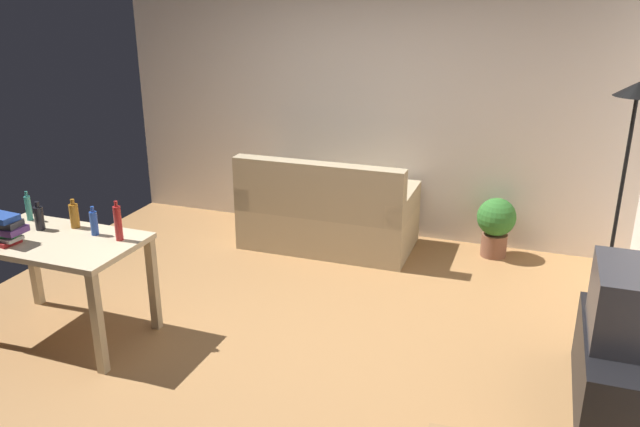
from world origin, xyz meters
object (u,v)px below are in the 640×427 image
at_px(bottle_blue, 94,223).
at_px(tv, 630,304).
at_px(desk, 57,253).
at_px(potted_plant, 496,223).
at_px(book_stack, 4,228).
at_px(bottle_amber, 74,215).
at_px(torchiere_lamp, 630,139).
at_px(couch, 327,217).
at_px(bottle_dark, 39,218).
at_px(bottle_red, 118,223).
at_px(tv_stand, 617,372).
at_px(bottle_tall, 28,208).

bearing_deg(bottle_blue, tv, 4.24).
bearing_deg(tv, desk, 96.44).
relative_size(potted_plant, book_stack, 2.01).
bearing_deg(tv, bottle_amber, 92.89).
distance_m(bottle_amber, book_stack, 0.48).
height_order(tv, bottle_blue, bottle_blue).
xyz_separation_m(torchiere_lamp, desk, (-3.72, -1.60, -0.76)).
xyz_separation_m(desk, book_stack, (-0.25, -0.18, 0.22)).
height_order(couch, torchiere_lamp, torchiere_lamp).
bearing_deg(torchiere_lamp, bottle_blue, -157.68).
height_order(tv, torchiere_lamp, torchiere_lamp).
distance_m(bottle_dark, bottle_amber, 0.24).
bearing_deg(desk, potted_plant, 43.01).
bearing_deg(torchiere_lamp, bottle_red, -155.91).
bearing_deg(tv, potted_plant, 23.06).
distance_m(tv, bottle_blue, 3.51).
relative_size(potted_plant, bottle_dark, 2.69).
xyz_separation_m(tv_stand, tv, (0.00, 0.00, 0.46)).
relative_size(tv_stand, torchiere_lamp, 0.61).
distance_m(tv_stand, torchiere_lamp, 1.66).
relative_size(bottle_blue, bottle_red, 0.74).
bearing_deg(bottle_dark, torchiere_lamp, 20.64).
xyz_separation_m(tv_stand, bottle_dark, (-3.94, -0.31, 0.61)).
xyz_separation_m(bottle_blue, book_stack, (-0.47, -0.34, 0.02)).
bearing_deg(desk, couch, 61.64).
bearing_deg(bottle_amber, tv, 2.89).
bearing_deg(bottle_tall, bottle_dark, -31.26).
relative_size(bottle_tall, bottle_red, 0.79).
distance_m(potted_plant, bottle_blue, 3.56).
height_order(desk, bottle_amber, bottle_amber).
xyz_separation_m(tv_stand, book_stack, (-3.97, -0.60, 0.63)).
distance_m(couch, bottle_blue, 2.37).
height_order(potted_plant, book_stack, book_stack).
xyz_separation_m(desk, bottle_amber, (-0.01, 0.23, 0.20)).
distance_m(desk, bottle_blue, 0.34).
distance_m(tv, potted_plant, 2.33).
bearing_deg(couch, bottle_amber, 57.69).
relative_size(tv, bottle_amber, 2.77).
bearing_deg(torchiere_lamp, tv, -89.83).
bearing_deg(bottle_red, torchiere_lamp, 24.09).
bearing_deg(book_stack, bottle_amber, 58.95).
relative_size(bottle_tall, book_stack, 0.80).
relative_size(couch, torchiere_lamp, 0.90).
height_order(bottle_tall, bottle_blue, bottle_tall).
bearing_deg(bottle_blue, desk, -144.00).
distance_m(tv, desk, 3.74).
relative_size(potted_plant, bottle_amber, 2.63).
bearing_deg(bottle_red, tv_stand, 5.00).
xyz_separation_m(tv_stand, bottle_amber, (-3.73, -0.19, 0.61)).
bearing_deg(torchiere_lamp, potted_plant, 133.65).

